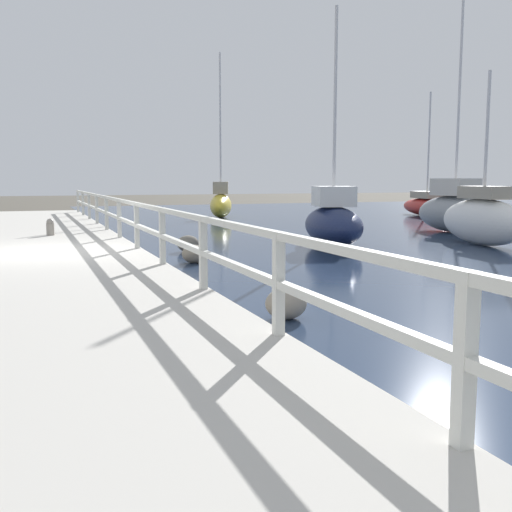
# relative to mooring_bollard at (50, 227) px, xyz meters

# --- Properties ---
(ground_plane) EXTENTS (120.00, 120.00, 0.00)m
(ground_plane) POSITION_rel_mooring_bollard_xyz_m (-0.22, -3.98, -0.57)
(ground_plane) COLOR #4C473D
(dock_walkway) EXTENTS (4.05, 36.00, 0.34)m
(dock_walkway) POSITION_rel_mooring_bollard_xyz_m (-0.22, -3.98, -0.40)
(dock_walkway) COLOR beige
(dock_walkway) RESTS_ON ground
(railing) EXTENTS (0.10, 32.50, 1.03)m
(railing) POSITION_rel_mooring_bollard_xyz_m (1.70, -3.98, 0.47)
(railing) COLOR silver
(railing) RESTS_ON dock_walkway
(boulder_far_strip) EXTENTS (0.57, 0.51, 0.43)m
(boulder_far_strip) POSITION_rel_mooring_bollard_xyz_m (2.63, -10.18, -0.36)
(boulder_far_strip) COLOR gray
(boulder_far_strip) RESTS_ON ground
(boulder_water_edge) EXTENTS (0.56, 0.50, 0.42)m
(boulder_water_edge) POSITION_rel_mooring_bollard_xyz_m (2.90, -4.44, -0.36)
(boulder_water_edge) COLOR slate
(boulder_water_edge) RESTS_ON ground
(boulder_downstream) EXTENTS (0.57, 0.51, 0.43)m
(boulder_downstream) POSITION_rel_mooring_bollard_xyz_m (3.31, -2.31, -0.36)
(boulder_downstream) COLOR #666056
(boulder_downstream) RESTS_ON ground
(mooring_bollard) EXTENTS (0.21, 0.21, 0.47)m
(mooring_bollard) POSITION_rel_mooring_bollard_xyz_m (0.00, 0.00, 0.00)
(mooring_bollard) COLOR gray
(mooring_bollard) RESTS_ON dock_walkway
(sailboat_red) EXTENTS (2.23, 4.94, 6.26)m
(sailboat_red) POSITION_rel_mooring_bollard_xyz_m (18.72, 8.31, -0.02)
(sailboat_red) COLOR red
(sailboat_red) RESTS_ON water_surface
(sailboat_gray) EXTENTS (1.98, 3.31, 8.11)m
(sailboat_gray) POSITION_rel_mooring_bollard_xyz_m (13.66, -0.04, 0.24)
(sailboat_gray) COLOR gray
(sailboat_gray) RESTS_ON water_surface
(sailboat_navy) EXTENTS (2.33, 3.75, 6.57)m
(sailboat_navy) POSITION_rel_mooring_bollard_xyz_m (7.54, -2.35, 0.11)
(sailboat_navy) COLOR #192347
(sailboat_navy) RESTS_ON water_surface
(sailboat_white) EXTENTS (1.32, 3.68, 4.88)m
(sailboat_white) POSITION_rel_mooring_bollard_xyz_m (11.59, -3.80, 0.18)
(sailboat_white) COLOR white
(sailboat_white) RESTS_ON water_surface
(sailboat_yellow) EXTENTS (2.38, 4.27, 7.93)m
(sailboat_yellow) POSITION_rel_mooring_bollard_xyz_m (8.40, 10.89, 0.13)
(sailboat_yellow) COLOR gold
(sailboat_yellow) RESTS_ON water_surface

